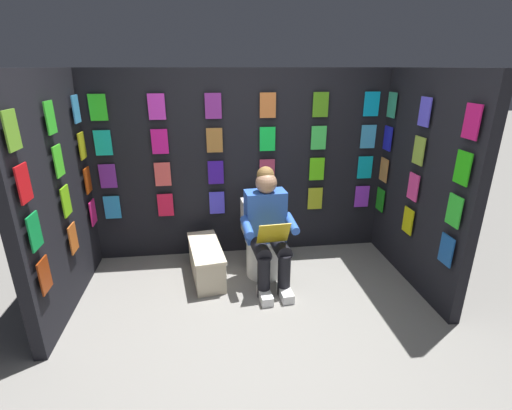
% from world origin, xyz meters
% --- Properties ---
extents(ground_plane, '(30.00, 30.00, 0.00)m').
position_xyz_m(ground_plane, '(0.00, 0.00, 0.00)').
color(ground_plane, gray).
extents(display_wall_back, '(3.37, 0.14, 2.08)m').
position_xyz_m(display_wall_back, '(0.00, -1.66, 1.04)').
color(display_wall_back, black).
rests_on(display_wall_back, ground).
extents(display_wall_left, '(0.14, 1.61, 2.08)m').
position_xyz_m(display_wall_left, '(-1.68, -0.80, 1.04)').
color(display_wall_left, black).
rests_on(display_wall_left, ground).
extents(display_wall_right, '(0.14, 1.61, 2.08)m').
position_xyz_m(display_wall_right, '(1.68, -0.80, 1.04)').
color(display_wall_right, black).
rests_on(display_wall_right, ground).
extents(toilet, '(0.42, 0.57, 0.77)m').
position_xyz_m(toilet, '(-0.17, -1.11, 0.33)').
color(toilet, white).
rests_on(toilet, ground).
extents(person_reading, '(0.55, 0.71, 1.19)m').
position_xyz_m(person_reading, '(-0.19, -0.89, 0.60)').
color(person_reading, blue).
rests_on(person_reading, ground).
extents(comic_longbox_near, '(0.41, 0.81, 0.36)m').
position_xyz_m(comic_longbox_near, '(0.43, -1.05, 0.18)').
color(comic_longbox_near, beige).
rests_on(comic_longbox_near, ground).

